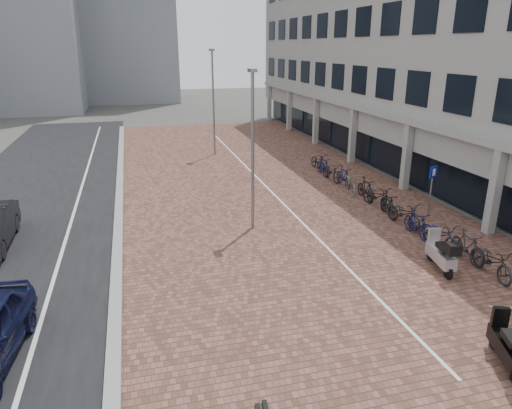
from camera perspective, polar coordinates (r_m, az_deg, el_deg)
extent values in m
plane|color=#474442|center=(12.81, 7.15, -14.05)|extent=(140.00, 140.00, 0.00)
cube|color=brown|center=(23.80, 0.93, 1.99)|extent=(14.50, 42.00, 0.04)
cube|color=black|center=(23.45, -25.90, -0.24)|extent=(8.00, 50.00, 0.03)
cube|color=gray|center=(22.96, -16.38, 0.72)|extent=(0.35, 42.00, 0.14)
cube|color=white|center=(23.12, -21.06, 0.21)|extent=(0.12, 44.00, 0.00)
cube|color=white|center=(23.84, 1.39, 2.08)|extent=(0.10, 30.00, 0.00)
cube|color=gray|center=(31.15, 20.04, 20.73)|extent=(8.00, 40.00, 13.00)
cube|color=black|center=(29.82, 13.12, 8.31)|extent=(0.15, 38.00, 3.20)
cube|color=gray|center=(29.48, 13.02, 11.64)|extent=(1.60, 38.00, 0.30)
cube|color=gray|center=(19.76, 27.16, 1.41)|extent=(0.35, 0.35, 3.40)
cube|color=gray|center=(24.36, 17.95, 5.57)|extent=(0.35, 0.35, 3.40)
cube|color=gray|center=(29.46, 11.72, 8.28)|extent=(0.35, 0.35, 3.40)
cube|color=gray|center=(34.85, 7.33, 10.12)|extent=(0.35, 0.35, 3.40)
cube|color=gray|center=(40.42, 4.10, 11.42)|extent=(0.35, 0.35, 3.40)
cube|color=gray|center=(46.09, 1.63, 12.37)|extent=(0.35, 0.35, 3.40)
cylinder|color=slate|center=(20.64, 20.54, 1.09)|extent=(0.07, 0.07, 2.09)
cube|color=#0A188D|center=(20.36, 20.90, 3.73)|extent=(0.45, 0.22, 0.47)
cylinder|color=slate|center=(17.77, -0.41, 6.25)|extent=(0.12, 0.12, 6.08)
cylinder|color=slate|center=(30.93, -5.24, 12.14)|extent=(0.12, 0.12, 6.67)
imported|color=black|center=(16.50, 26.93, -6.17)|extent=(0.88, 2.03, 1.04)
imported|color=#222328|center=(17.26, 24.42, -4.68)|extent=(0.62, 1.78, 1.05)
imported|color=#171D3F|center=(17.95, 21.59, -3.43)|extent=(0.75, 1.99, 1.04)
imported|color=#131334|center=(18.71, 19.09, -2.22)|extent=(0.53, 1.76, 1.05)
imported|color=black|center=(19.68, 17.62, -1.04)|extent=(0.97, 2.05, 1.04)
imported|color=black|center=(20.57, 15.83, 0.01)|extent=(0.79, 1.81, 1.05)
imported|color=black|center=(21.57, 14.59, 0.98)|extent=(0.98, 2.05, 1.04)
imported|color=black|center=(22.55, 13.28, 1.87)|extent=(0.59, 1.77, 1.05)
imported|color=#626059|center=(23.43, 11.51, 2.62)|extent=(1.11, 2.08, 1.04)
imported|color=#141637|center=(24.49, 10.67, 3.40)|extent=(0.56, 1.76, 1.05)
imported|color=black|center=(25.42, 9.18, 4.04)|extent=(0.79, 2.01, 1.04)
imported|color=#15163A|center=(26.45, 8.25, 4.68)|extent=(0.52, 1.76, 1.05)
imported|color=black|center=(27.54, 7.63, 5.26)|extent=(0.71, 1.98, 1.04)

